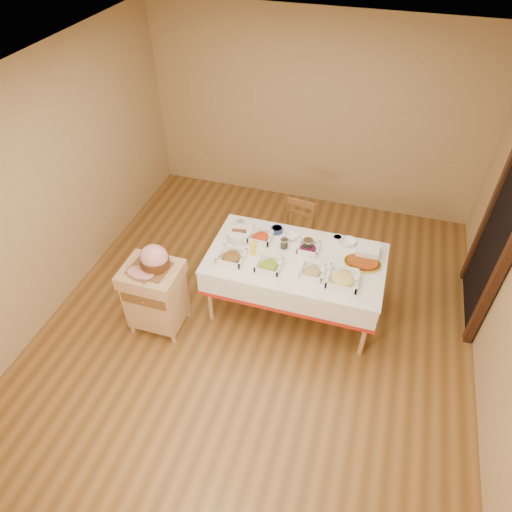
{
  "coord_description": "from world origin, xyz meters",
  "views": [
    {
      "loc": [
        0.93,
        -3.16,
        3.91
      ],
      "look_at": [
        -0.1,
        0.2,
        0.76
      ],
      "focal_mm": 32.0,
      "sensor_mm": 36.0,
      "label": 1
    }
  ],
  "objects_px": {
    "bread_basket": "(239,235)",
    "preserve_jar_right": "(308,246)",
    "preserve_jar_left": "(284,244)",
    "plate_stack": "(368,251)",
    "dining_table": "(295,269)",
    "mustard_bottle": "(253,248)",
    "brass_platter": "(362,263)",
    "dining_chair": "(296,234)",
    "butcher_cart": "(155,294)",
    "ham_on_board": "(154,259)"
  },
  "relations": [
    {
      "from": "preserve_jar_left",
      "to": "brass_platter",
      "type": "xyz_separation_m",
      "value": [
        0.82,
        -0.03,
        -0.03
      ]
    },
    {
      "from": "plate_stack",
      "to": "butcher_cart",
      "type": "bearing_deg",
      "value": -155.76
    },
    {
      "from": "butcher_cart",
      "to": "dining_chair",
      "type": "height_order",
      "value": "dining_chair"
    },
    {
      "from": "brass_platter",
      "to": "bread_basket",
      "type": "bearing_deg",
      "value": 178.71
    },
    {
      "from": "preserve_jar_left",
      "to": "bread_basket",
      "type": "height_order",
      "value": "bread_basket"
    },
    {
      "from": "butcher_cart",
      "to": "bread_basket",
      "type": "distance_m",
      "value": 1.08
    },
    {
      "from": "dining_chair",
      "to": "plate_stack",
      "type": "bearing_deg",
      "value": -30.82
    },
    {
      "from": "ham_on_board",
      "to": "preserve_jar_right",
      "type": "relative_size",
      "value": 2.98
    },
    {
      "from": "butcher_cart",
      "to": "dining_chair",
      "type": "distance_m",
      "value": 1.84
    },
    {
      "from": "preserve_jar_right",
      "to": "plate_stack",
      "type": "relative_size",
      "value": 0.59
    },
    {
      "from": "dining_table",
      "to": "ham_on_board",
      "type": "height_order",
      "value": "ham_on_board"
    },
    {
      "from": "dining_chair",
      "to": "mustard_bottle",
      "type": "xyz_separation_m",
      "value": [
        -0.28,
        -0.85,
        0.41
      ]
    },
    {
      "from": "dining_chair",
      "to": "brass_platter",
      "type": "bearing_deg",
      "value": -39.33
    },
    {
      "from": "brass_platter",
      "to": "preserve_jar_left",
      "type": "bearing_deg",
      "value": 178.12
    },
    {
      "from": "butcher_cart",
      "to": "dining_chair",
      "type": "xyz_separation_m",
      "value": [
        1.16,
        1.42,
        -0.03
      ]
    },
    {
      "from": "dining_table",
      "to": "dining_chair",
      "type": "bearing_deg",
      "value": 102.07
    },
    {
      "from": "bread_basket",
      "to": "mustard_bottle",
      "type": "bearing_deg",
      "value": -42.52
    },
    {
      "from": "preserve_jar_left",
      "to": "bread_basket",
      "type": "xyz_separation_m",
      "value": [
        -0.5,
        0.0,
        0.0
      ]
    },
    {
      "from": "preserve_jar_left",
      "to": "brass_platter",
      "type": "height_order",
      "value": "preserve_jar_left"
    },
    {
      "from": "plate_stack",
      "to": "brass_platter",
      "type": "xyz_separation_m",
      "value": [
        -0.03,
        -0.17,
        -0.03
      ]
    },
    {
      "from": "butcher_cart",
      "to": "plate_stack",
      "type": "xyz_separation_m",
      "value": [
        2.02,
        0.91,
        0.35
      ]
    },
    {
      "from": "preserve_jar_right",
      "to": "bread_basket",
      "type": "xyz_separation_m",
      "value": [
        -0.75,
        -0.03,
        -0.01
      ]
    },
    {
      "from": "dining_table",
      "to": "plate_stack",
      "type": "xyz_separation_m",
      "value": [
        0.69,
        0.26,
        0.22
      ]
    },
    {
      "from": "ham_on_board",
      "to": "plate_stack",
      "type": "height_order",
      "value": "ham_on_board"
    },
    {
      "from": "dining_table",
      "to": "preserve_jar_left",
      "type": "bearing_deg",
      "value": 142.87
    },
    {
      "from": "mustard_bottle",
      "to": "brass_platter",
      "type": "height_order",
      "value": "mustard_bottle"
    },
    {
      "from": "mustard_bottle",
      "to": "brass_platter",
      "type": "bearing_deg",
      "value": 8.6
    },
    {
      "from": "ham_on_board",
      "to": "plate_stack",
      "type": "relative_size",
      "value": 1.77
    },
    {
      "from": "dining_chair",
      "to": "preserve_jar_right",
      "type": "bearing_deg",
      "value": -67.91
    },
    {
      "from": "bread_basket",
      "to": "butcher_cart",
      "type": "bearing_deg",
      "value": -130.82
    },
    {
      "from": "preserve_jar_left",
      "to": "preserve_jar_right",
      "type": "distance_m",
      "value": 0.25
    },
    {
      "from": "butcher_cart",
      "to": "dining_chair",
      "type": "relative_size",
      "value": 0.97
    },
    {
      "from": "preserve_jar_left",
      "to": "brass_platter",
      "type": "bearing_deg",
      "value": -1.88
    },
    {
      "from": "butcher_cart",
      "to": "preserve_jar_left",
      "type": "relative_size",
      "value": 7.57
    },
    {
      "from": "bread_basket",
      "to": "preserve_jar_right",
      "type": "bearing_deg",
      "value": 2.38
    },
    {
      "from": "preserve_jar_left",
      "to": "preserve_jar_right",
      "type": "height_order",
      "value": "preserve_jar_right"
    },
    {
      "from": "preserve_jar_left",
      "to": "mustard_bottle",
      "type": "xyz_separation_m",
      "value": [
        -0.29,
        -0.19,
        0.03
      ]
    },
    {
      "from": "preserve_jar_left",
      "to": "dining_table",
      "type": "bearing_deg",
      "value": -37.13
    },
    {
      "from": "preserve_jar_left",
      "to": "plate_stack",
      "type": "xyz_separation_m",
      "value": [
        0.85,
        0.14,
        0.01
      ]
    },
    {
      "from": "plate_stack",
      "to": "dining_chair",
      "type": "bearing_deg",
      "value": 149.18
    },
    {
      "from": "bread_basket",
      "to": "plate_stack",
      "type": "distance_m",
      "value": 1.36
    },
    {
      "from": "preserve_jar_right",
      "to": "butcher_cart",
      "type": "bearing_deg",
      "value": -150.35
    },
    {
      "from": "mustard_bottle",
      "to": "brass_platter",
      "type": "distance_m",
      "value": 1.12
    },
    {
      "from": "preserve_jar_left",
      "to": "plate_stack",
      "type": "distance_m",
      "value": 0.86
    },
    {
      "from": "dining_chair",
      "to": "plate_stack",
      "type": "distance_m",
      "value": 1.07
    },
    {
      "from": "preserve_jar_left",
      "to": "plate_stack",
      "type": "relative_size",
      "value": 0.48
    },
    {
      "from": "dining_table",
      "to": "mustard_bottle",
      "type": "height_order",
      "value": "mustard_bottle"
    },
    {
      "from": "dining_table",
      "to": "bread_basket",
      "type": "relative_size",
      "value": 7.04
    },
    {
      "from": "dining_chair",
      "to": "preserve_jar_right",
      "type": "height_order",
      "value": "preserve_jar_right"
    },
    {
      "from": "ham_on_board",
      "to": "mustard_bottle",
      "type": "xyz_separation_m",
      "value": [
        0.84,
        0.54,
        -0.09
      ]
    }
  ]
}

